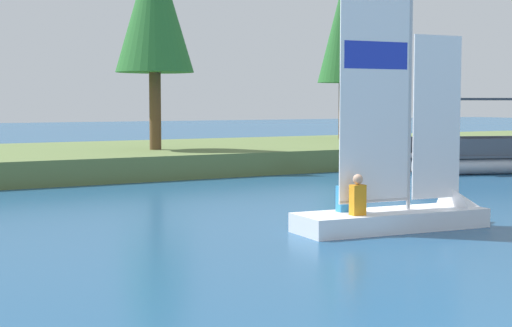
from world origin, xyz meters
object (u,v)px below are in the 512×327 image
(shoreline_tree_centre, at_px, (342,34))
(shoreline_tree_midleft, at_px, (154,6))
(sailboat, at_px, (419,204))
(pontoon_boat, at_px, (477,154))
(wooden_dock, at_px, (477,162))

(shoreline_tree_centre, bearing_deg, shoreline_tree_midleft, -161.74)
(sailboat, bearing_deg, pontoon_boat, 44.85)
(shoreline_tree_centre, relative_size, pontoon_boat, 1.25)
(shoreline_tree_centre, bearing_deg, pontoon_boat, -97.72)
(shoreline_tree_midleft, distance_m, wooden_dock, 13.90)
(wooden_dock, distance_m, sailboat, 15.76)
(wooden_dock, distance_m, pontoon_boat, 1.82)
(shoreline_tree_midleft, xyz_separation_m, pontoon_boat, (10.18, -6.40, -5.48))
(shoreline_tree_midleft, relative_size, shoreline_tree_centre, 1.04)
(sailboat, relative_size, pontoon_boat, 1.03)
(sailboat, height_order, pontoon_boat, sailboat)
(shoreline_tree_midleft, xyz_separation_m, sailboat, (-0.70, -15.20, -5.66))
(sailboat, bearing_deg, shoreline_tree_midleft, 93.25)
(shoreline_tree_centre, xyz_separation_m, sailboat, (-12.26, -19.02, -5.46))
(wooden_dock, bearing_deg, shoreline_tree_midleft, 155.69)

